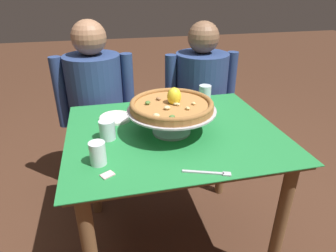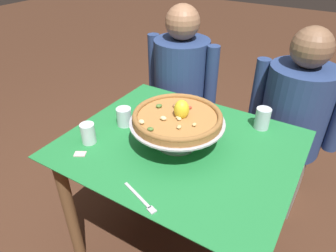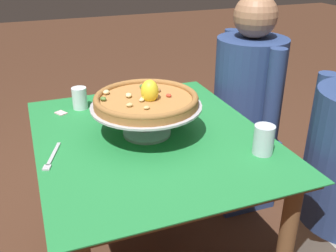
# 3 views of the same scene
# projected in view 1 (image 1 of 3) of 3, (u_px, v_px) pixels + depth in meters

# --- Properties ---
(ground_plane) EXTENTS (14.00, 14.00, 0.00)m
(ground_plane) POSITION_uv_depth(u_px,v_px,m) (173.00, 238.00, 1.79)
(ground_plane) COLOR #4C2D1E
(dining_table) EXTENTS (1.04, 0.87, 0.74)m
(dining_table) POSITION_uv_depth(u_px,v_px,m) (174.00, 152.00, 1.51)
(dining_table) COLOR brown
(dining_table) RESTS_ON ground
(pizza_stand) EXTENTS (0.43, 0.43, 0.12)m
(pizza_stand) POSITION_uv_depth(u_px,v_px,m) (172.00, 115.00, 1.40)
(pizza_stand) COLOR #B7B7C1
(pizza_stand) RESTS_ON dining_table
(pizza) EXTENTS (0.40, 0.40, 0.10)m
(pizza) POSITION_uv_depth(u_px,v_px,m) (172.00, 105.00, 1.38)
(pizza) COLOR #AD753D
(pizza) RESTS_ON pizza_stand
(water_glass_side_left) EXTENTS (0.07, 0.07, 0.09)m
(water_glass_side_left) POSITION_uv_depth(u_px,v_px,m) (107.00, 131.00, 1.37)
(water_glass_side_left) COLOR silver
(water_glass_side_left) RESTS_ON dining_table
(water_glass_back_right) EXTENTS (0.07, 0.07, 0.11)m
(water_glass_back_right) POSITION_uv_depth(u_px,v_px,m) (205.00, 95.00, 1.78)
(water_glass_back_right) COLOR silver
(water_glass_back_right) RESTS_ON dining_table
(water_glass_front_left) EXTENTS (0.07, 0.07, 0.10)m
(water_glass_front_left) POSITION_uv_depth(u_px,v_px,m) (98.00, 155.00, 1.18)
(water_glass_front_left) COLOR white
(water_glass_front_left) RESTS_ON dining_table
(side_plate) EXTENTS (0.17, 0.17, 0.02)m
(side_plate) POSITION_uv_depth(u_px,v_px,m) (115.00, 118.00, 1.57)
(side_plate) COLOR white
(side_plate) RESTS_ON dining_table
(dinner_fork) EXTENTS (0.18, 0.08, 0.01)m
(dinner_fork) POSITION_uv_depth(u_px,v_px,m) (210.00, 173.00, 1.13)
(dinner_fork) COLOR #B7B7C1
(dinner_fork) RESTS_ON dining_table
(sugar_packet) EXTENTS (0.06, 0.06, 0.00)m
(sugar_packet) POSITION_uv_depth(u_px,v_px,m) (108.00, 175.00, 1.12)
(sugar_packet) COLOR beige
(sugar_packet) RESTS_ON dining_table
(diner_left) EXTENTS (0.52, 0.37, 1.21)m
(diner_left) POSITION_uv_depth(u_px,v_px,m) (97.00, 112.00, 2.03)
(diner_left) COLOR navy
(diner_left) RESTS_ON ground
(diner_right) EXTENTS (0.54, 0.38, 1.18)m
(diner_right) POSITION_uv_depth(u_px,v_px,m) (200.00, 104.00, 2.20)
(diner_right) COLOR gray
(diner_right) RESTS_ON ground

